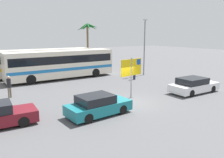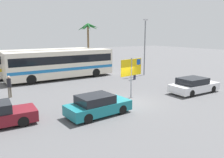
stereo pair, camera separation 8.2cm
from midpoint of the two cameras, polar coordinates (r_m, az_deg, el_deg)
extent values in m
plane|color=#565659|center=(17.07, 4.06, -5.78)|extent=(120.00, 120.00, 0.00)
cube|color=silver|center=(26.12, -12.50, 3.83)|extent=(12.02, 2.61, 2.90)
cube|color=black|center=(26.05, -12.56, 5.03)|extent=(11.54, 2.64, 0.84)
cube|color=#1E70B7|center=(26.19, -12.46, 2.73)|extent=(11.90, 2.64, 0.32)
cylinder|color=black|center=(28.86, -6.34, 2.27)|extent=(1.00, 0.28, 1.00)
cylinder|color=black|center=(26.81, -4.03, 1.62)|extent=(1.00, 0.28, 1.00)
cylinder|color=black|center=(26.37, -20.89, 0.73)|extent=(1.00, 0.28, 1.00)
cylinder|color=black|center=(24.10, -19.63, -0.13)|extent=(1.00, 0.28, 1.00)
cube|color=silver|center=(28.79, -16.95, 4.29)|extent=(12.02, 2.61, 2.90)
cube|color=black|center=(28.73, -17.02, 5.38)|extent=(11.54, 2.64, 0.84)
cube|color=gold|center=(28.85, -16.90, 3.29)|extent=(11.90, 2.64, 0.32)
cylinder|color=black|center=(31.29, -10.91, 2.84)|extent=(1.00, 0.28, 1.00)
cylinder|color=black|center=(29.14, -9.12, 2.28)|extent=(1.00, 0.28, 1.00)
cylinder|color=black|center=(29.29, -24.47, 1.45)|extent=(1.00, 0.28, 1.00)
cylinder|color=black|center=(26.99, -23.65, 0.75)|extent=(1.00, 0.28, 1.00)
cylinder|color=gray|center=(17.83, 4.99, 0.25)|extent=(0.11, 0.11, 3.20)
cube|color=yellow|center=(17.69, 5.04, 2.95)|extent=(2.19, 0.35, 1.30)
cube|color=#1447A8|center=(18.22, 6.81, 4.33)|extent=(0.45, 0.13, 0.44)
cube|color=silver|center=(20.86, 20.13, -1.92)|extent=(4.59, 2.00, 0.64)
cube|color=black|center=(20.53, 19.77, -0.44)|extent=(2.40, 1.80, 0.52)
cylinder|color=black|center=(22.51, 20.56, -1.49)|extent=(0.60, 0.17, 0.60)
cylinder|color=black|center=(21.53, 24.24, -2.33)|extent=(0.60, 0.17, 0.60)
cylinder|color=black|center=(20.38, 15.72, -2.48)|extent=(0.60, 0.17, 0.60)
cylinder|color=black|center=(19.29, 19.56, -3.48)|extent=(0.60, 0.17, 0.60)
cylinder|color=black|center=(14.96, -22.26, -7.93)|extent=(0.61, 0.20, 0.60)
cylinder|color=black|center=(13.48, -21.32, -9.98)|extent=(0.61, 0.20, 0.60)
cube|color=#19757F|center=(14.30, -3.26, -7.17)|extent=(4.20, 2.02, 0.64)
cube|color=black|center=(13.99, -4.13, -5.11)|extent=(2.23, 1.76, 0.52)
cylinder|color=black|center=(15.68, -1.05, -6.18)|extent=(0.61, 0.20, 0.60)
cylinder|color=black|center=(14.46, 2.79, -7.73)|extent=(0.61, 0.20, 0.60)
cylinder|color=black|center=(14.41, -9.32, -7.93)|extent=(0.61, 0.20, 0.60)
cylinder|color=black|center=(13.07, -5.92, -9.89)|extent=(0.61, 0.20, 0.60)
cylinder|color=#706656|center=(19.83, -24.07, -3.04)|extent=(0.13, 0.13, 0.86)
cylinder|color=#706656|center=(19.73, -24.48, -3.14)|extent=(0.13, 0.13, 0.86)
cylinder|color=black|center=(19.62, -24.46, -0.90)|extent=(0.32, 0.32, 0.68)
sphere|color=tan|center=(19.53, -24.57, 0.42)|extent=(0.23, 0.23, 0.23)
cylinder|color=#1E2347|center=(25.38, 5.66, 0.83)|extent=(0.13, 0.13, 0.82)
cylinder|color=#1E2347|center=(25.26, 5.97, 0.77)|extent=(0.13, 0.13, 0.82)
cylinder|color=silver|center=(25.20, 5.85, 2.44)|extent=(0.32, 0.32, 0.65)
sphere|color=tan|center=(25.13, 5.87, 3.43)|extent=(0.22, 0.22, 0.22)
cylinder|color=slate|center=(27.91, 8.33, 7.64)|extent=(0.14, 0.14, 6.55)
cube|color=#B2B2B7|center=(27.90, 8.54, 14.57)|extent=(0.56, 0.20, 0.16)
cylinder|color=brown|center=(37.85, -5.95, 8.45)|extent=(0.32, 0.32, 6.29)
cone|color=#195623|center=(38.19, -4.84, 12.94)|extent=(1.92, 0.53, 1.16)
cone|color=#195623|center=(38.64, -5.96, 12.78)|extent=(1.34, 1.82, 1.31)
cone|color=#195623|center=(38.55, -6.66, 12.81)|extent=(0.49, 1.89, 1.26)
cone|color=#195623|center=(37.89, -7.31, 12.78)|extent=(1.81, 1.37, 1.31)
cone|color=#195623|center=(37.16, -6.85, 12.85)|extent=(1.89, 1.18, 1.28)
cone|color=#195623|center=(36.99, -5.73, 12.93)|extent=(0.89, 1.94, 1.22)
cone|color=#195623|center=(37.39, -4.79, 13.18)|extent=(1.44, 1.86, 0.92)
camera|label=1|loc=(0.04, -89.88, 0.02)|focal=36.22mm
camera|label=2|loc=(0.04, 90.12, -0.02)|focal=36.22mm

